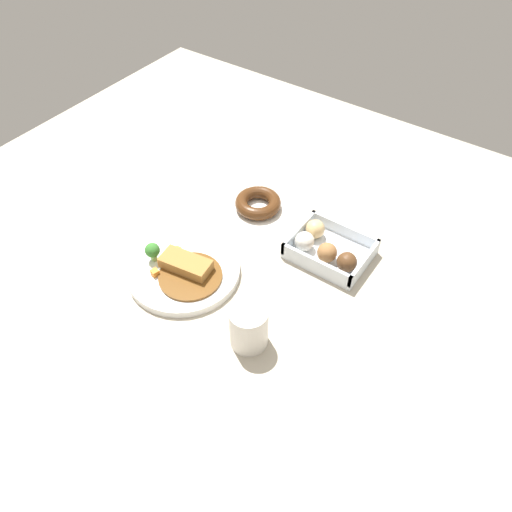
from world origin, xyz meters
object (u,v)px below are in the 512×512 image
object	(u,v)px
curry_plate	(183,269)
coffee_mug	(249,327)
donut_box	(327,249)
chocolate_ring_donut	(258,203)

from	to	relation	value
curry_plate	coffee_mug	size ratio (longest dim) A/B	2.62
donut_box	chocolate_ring_donut	bearing A→B (deg)	168.42
curry_plate	coffee_mug	xyz separation A→B (m)	(0.22, -0.06, 0.03)
chocolate_ring_donut	coffee_mug	size ratio (longest dim) A/B	1.66
curry_plate	chocolate_ring_donut	xyz separation A→B (m)	(0.01, 0.27, 0.00)
curry_plate	donut_box	distance (m)	0.32
curry_plate	chocolate_ring_donut	distance (m)	0.27
chocolate_ring_donut	coffee_mug	world-z (taller)	coffee_mug
curry_plate	chocolate_ring_donut	bearing A→B (deg)	87.83
donut_box	coffee_mug	bearing A→B (deg)	-92.06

